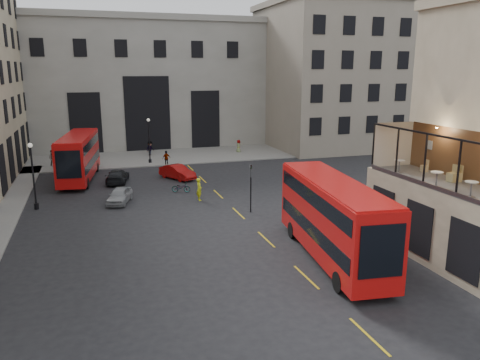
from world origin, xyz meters
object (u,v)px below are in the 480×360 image
object	(u,v)px
traffic_light_far	(66,156)
pedestrian_b	(150,149)
car_c	(117,176)
pedestrian_e	(57,179)
bus_near	(333,216)
car_b	(177,172)
cafe_table_far	(399,164)
cafe_chair_c	(453,177)
pedestrian_c	(166,158)
pedestrian_d	(239,146)
street_lamp_a	(34,180)
street_lamp_b	(149,143)
cyclist	(199,189)
cafe_chair_d	(424,168)
bicycle	(181,187)
cafe_table_mid	(437,177)
cafe_chair_b	(457,176)
traffic_light_near	(251,182)
bus_far	(79,155)
pedestrian_a	(53,159)
car_a	(120,195)

from	to	relation	value
traffic_light_far	pedestrian_b	distance (m)	14.50
car_c	pedestrian_e	bearing A→B (deg)	10.65
bus_near	car_b	size ratio (longest dim) A/B	2.79
cafe_table_far	cafe_chair_c	size ratio (longest dim) A/B	0.81
pedestrian_c	pedestrian_d	bearing A→B (deg)	-172.20
pedestrian_d	street_lamp_a	bearing A→B (deg)	113.90
street_lamp_b	cyclist	size ratio (longest dim) A/B	2.75
bus_near	cyclist	bearing A→B (deg)	107.27
pedestrian_b	cafe_chair_d	world-z (taller)	cafe_chair_d
bicycle	cafe_chair_d	bearing A→B (deg)	-123.19
bus_near	cyclist	size ratio (longest dim) A/B	6.20
cyclist	street_lamp_a	bearing A→B (deg)	85.00
cyclist	pedestrian_c	size ratio (longest dim) A/B	1.12
bicycle	cafe_table_far	xyz separation A→B (m)	(10.69, -16.63, 4.68)
cafe_table_mid	cafe_chair_b	distance (m)	2.07
cafe_chair_c	pedestrian_c	bearing A→B (deg)	109.56
traffic_light_near	pedestrian_d	size ratio (longest dim) A/B	2.19
bus_far	pedestrian_b	xyz separation A→B (m)	(8.39, 11.05, -1.58)
car_b	pedestrian_e	bearing A→B (deg)	149.58
pedestrian_a	pedestrian_e	bearing A→B (deg)	-76.68
car_b	pedestrian_b	bearing A→B (deg)	65.31
traffic_light_near	cyclist	xyz separation A→B (m)	(-3.05, 4.53, -1.46)
car_c	cafe_table_mid	distance (m)	30.54
pedestrian_e	cafe_chair_d	xyz separation A→B (m)	(23.18, -22.58, 4.06)
cafe_chair_b	pedestrian_e	bearing A→B (deg)	132.52
car_c	bicycle	size ratio (longest dim) A/B	2.69
cafe_table_far	pedestrian_a	bearing A→B (deg)	124.93
traffic_light_near	traffic_light_far	xyz separation A→B (m)	(-14.00, 16.00, 0.00)
cafe_table_mid	pedestrian_a	bearing A→B (deg)	121.77
bicycle	pedestrian_c	xyz separation A→B (m)	(0.68, 12.46, 0.42)
bus_near	pedestrian_b	distance (m)	37.35
pedestrian_c	pedestrian_d	size ratio (longest dim) A/B	1.00
traffic_light_near	bicycle	xyz separation A→B (m)	(-4.02, 7.72, -1.99)
street_lamp_b	cyclist	world-z (taller)	street_lamp_b
bicycle	bus_near	bearing A→B (deg)	-142.09
traffic_light_far	pedestrian_a	size ratio (longest dim) A/B	1.92
pedestrian_b	pedestrian_e	bearing A→B (deg)	-166.80
pedestrian_c	cafe_chair_b	world-z (taller)	cafe_chair_b
car_c	cafe_chair_b	world-z (taller)	cafe_chair_b
traffic_light_near	cafe_chair_b	xyz separation A→B (m)	(8.35, -11.94, 2.47)
bus_far	cafe_table_mid	world-z (taller)	cafe_table_mid
cafe_chair_c	traffic_light_far	bearing A→B (deg)	128.31
cafe_table_mid	cafe_chair_c	distance (m)	1.81
pedestrian_a	pedestrian_b	size ratio (longest dim) A/B	1.01
car_a	pedestrian_c	world-z (taller)	pedestrian_c
pedestrian_d	car_a	bearing A→B (deg)	123.45
pedestrian_e	cafe_chair_b	size ratio (longest dim) A/B	1.62
bus_far	cafe_chair_c	size ratio (longest dim) A/B	11.99
pedestrian_a	pedestrian_b	world-z (taller)	pedestrian_a
bus_far	bicycle	distance (m)	12.02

